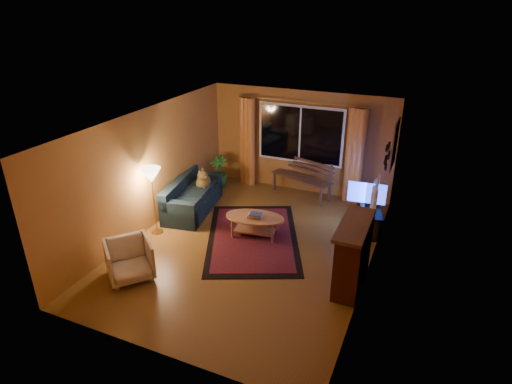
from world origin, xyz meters
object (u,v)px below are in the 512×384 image
at_px(sofa, 193,195).
at_px(coffee_table, 255,226).
at_px(floor_lamp, 154,202).
at_px(armchair, 129,258).
at_px(tv_console, 369,217).
at_px(bench, 301,187).

relative_size(sofa, coffee_table, 1.54).
bearing_deg(floor_lamp, armchair, -71.03).
relative_size(armchair, floor_lamp, 0.54).
distance_m(sofa, armchair, 2.66).
bearing_deg(armchair, floor_lamp, 60.10).
xyz_separation_m(floor_lamp, tv_console, (3.98, 1.95, -0.46)).
relative_size(bench, tv_console, 1.29).
bearing_deg(bench, coffee_table, -77.37).
relative_size(coffee_table, tv_console, 1.00).
bearing_deg(sofa, coffee_table, -25.40).
xyz_separation_m(bench, tv_console, (1.81, -0.97, 0.02)).
height_order(bench, sofa, sofa).
height_order(bench, armchair, armchair).
distance_m(bench, tv_console, 2.05).
distance_m(sofa, coffee_table, 1.82).
xyz_separation_m(armchair, coffee_table, (1.41, 2.15, -0.16)).
relative_size(bench, armchair, 2.06).
relative_size(bench, coffee_table, 1.30).
xyz_separation_m(bench, floor_lamp, (-2.17, -2.92, 0.47)).
relative_size(floor_lamp, coffee_table, 1.18).
bearing_deg(sofa, floor_lamp, -108.16).
bearing_deg(coffee_table, bench, 83.47).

